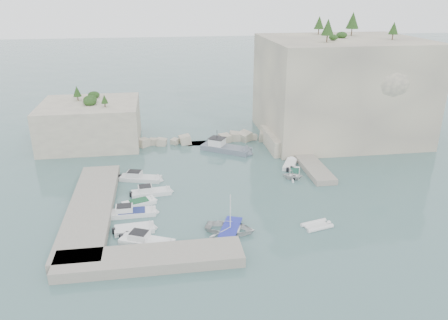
{
  "coord_description": "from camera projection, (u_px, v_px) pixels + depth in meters",
  "views": [
    {
      "loc": [
        -8.26,
        -48.73,
        24.83
      ],
      "look_at": [
        0.0,
        6.0,
        3.0
      ],
      "focal_mm": 35.0,
      "sensor_mm": 36.0,
      "label": 1
    }
  ],
  "objects": [
    {
      "name": "motorboat_b",
      "position": [
        151.0,
        194.0,
        56.38
      ],
      "size": [
        5.65,
        2.39,
        1.4
      ],
      "primitive_type": null,
      "rotation": [
        0.0,
        0.0,
        0.11
      ],
      "color": "silver",
      "rests_on": "ground"
    },
    {
      "name": "rowboat_mast",
      "position": [
        230.0,
        210.0,
        46.76
      ],
      "size": [
        0.1,
        0.1,
        4.2
      ],
      "primitive_type": "cylinder",
      "color": "white",
      "rests_on": "rowboat"
    },
    {
      "name": "tender_east_b",
      "position": [
        295.0,
        175.0,
        62.37
      ],
      "size": [
        2.65,
        4.3,
        0.7
      ],
      "primitive_type": null,
      "rotation": [
        0.0,
        0.0,
        1.24
      ],
      "color": "silver",
      "rests_on": "ground"
    },
    {
      "name": "motorboat_f",
      "position": [
        147.0,
        244.0,
        45.45
      ],
      "size": [
        6.49,
        4.31,
        1.4
      ],
      "primitive_type": null,
      "rotation": [
        0.0,
        0.0,
        -0.43
      ],
      "color": "white",
      "rests_on": "ground"
    },
    {
      "name": "cliff_terrace",
      "position": [
        290.0,
        139.0,
        72.99
      ],
      "size": [
        8.0,
        10.0,
        2.5
      ],
      "primitive_type": "cube",
      "color": "beige",
      "rests_on": "ground"
    },
    {
      "name": "ground",
      "position": [
        231.0,
        199.0,
        55.08
      ],
      "size": [
        400.0,
        400.0,
        0.0
      ],
      "primitive_type": "plane",
      "color": "#496E6D",
      "rests_on": "ground"
    },
    {
      "name": "rowboat",
      "position": [
        230.0,
        232.0,
        47.74
      ],
      "size": [
        6.51,
        5.63,
        1.13
      ],
      "primitive_type": "imported",
      "rotation": [
        0.0,
        0.0,
        1.19
      ],
      "color": "silver",
      "rests_on": "ground"
    },
    {
      "name": "quay_south",
      "position": [
        150.0,
        259.0,
        41.99
      ],
      "size": [
        18.0,
        4.0,
        1.1
      ],
      "primitive_type": "cube",
      "color": "#9E9689",
      "rests_on": "ground"
    },
    {
      "name": "motorboat_c",
      "position": [
        139.0,
        205.0,
        53.68
      ],
      "size": [
        4.66,
        3.0,
        0.7
      ],
      "primitive_type": null,
      "rotation": [
        0.0,
        0.0,
        0.35
      ],
      "color": "white",
      "rests_on": "ground"
    },
    {
      "name": "work_boat",
      "position": [
        226.0,
        151.0,
        71.33
      ],
      "size": [
        8.95,
        7.12,
        2.2
      ],
      "primitive_type": null,
      "rotation": [
        0.0,
        0.0,
        -0.58
      ],
      "color": "slate",
      "rests_on": "ground"
    },
    {
      "name": "cliff_east",
      "position": [
        339.0,
        88.0,
        76.31
      ],
      "size": [
        26.0,
        22.0,
        17.0
      ],
      "primitive_type": "cube",
      "color": "beige",
      "rests_on": "ground"
    },
    {
      "name": "vegetation",
      "position": [
        312.0,
        32.0,
        73.43
      ],
      "size": [
        53.48,
        13.88,
        13.4
      ],
      "color": "#1E4219",
      "rests_on": "ground"
    },
    {
      "name": "breakwater",
      "position": [
        204.0,
        139.0,
        74.92
      ],
      "size": [
        28.0,
        3.0,
        1.4
      ],
      "primitive_type": "cube",
      "color": "beige",
      "rests_on": "ground"
    },
    {
      "name": "inflatable_dinghy",
      "position": [
        317.0,
        227.0,
        48.72
      ],
      "size": [
        3.86,
        2.54,
        0.44
      ],
      "primitive_type": null,
      "rotation": [
        0.0,
        0.0,
        0.25
      ],
      "color": "silver",
      "rests_on": "ground"
    },
    {
      "name": "motorboat_e",
      "position": [
        135.0,
        231.0,
        47.86
      ],
      "size": [
        4.82,
        2.28,
        0.7
      ],
      "primitive_type": null,
      "rotation": [
        0.0,
        0.0,
        0.08
      ],
      "color": "white",
      "rests_on": "ground"
    },
    {
      "name": "tender_east_c",
      "position": [
        290.0,
        166.0,
        65.39
      ],
      "size": [
        3.57,
        5.11,
        0.7
      ],
      "primitive_type": null,
      "rotation": [
        0.0,
        0.0,
        1.12
      ],
      "color": "white",
      "rests_on": "ground"
    },
    {
      "name": "tender_east_d",
      "position": [
        286.0,
        155.0,
        69.88
      ],
      "size": [
        4.46,
        3.11,
        1.61
      ],
      "primitive_type": "imported",
      "rotation": [
        0.0,
        0.0,
        1.16
      ],
      "color": "white",
      "rests_on": "ground"
    },
    {
      "name": "outcrop_west",
      "position": [
        91.0,
        123.0,
        74.02
      ],
      "size": [
        16.0,
        14.0,
        7.0
      ],
      "primitive_type": "cube",
      "color": "beige",
      "rests_on": "ground"
    },
    {
      "name": "ledge_east",
      "position": [
        308.0,
        162.0,
        66.01
      ],
      "size": [
        3.0,
        16.0,
        0.8
      ],
      "primitive_type": "cube",
      "color": "#9E9689",
      "rests_on": "ground"
    },
    {
      "name": "quay_west",
      "position": [
        91.0,
        209.0,
        51.6
      ],
      "size": [
        5.0,
        24.0,
        1.1
      ],
      "primitive_type": "cube",
      "color": "#9E9689",
      "rests_on": "ground"
    },
    {
      "name": "tender_east_a",
      "position": [
        292.0,
        179.0,
        60.89
      ],
      "size": [
        3.52,
        3.29,
        1.49
      ],
      "primitive_type": "imported",
      "rotation": [
        0.0,
        0.0,
        1.2
      ],
      "color": "silver",
      "rests_on": "ground"
    },
    {
      "name": "motorboat_d",
      "position": [
        132.0,
        215.0,
        51.28
      ],
      "size": [
        6.15,
        1.95,
        1.4
      ],
      "primitive_type": null,
      "rotation": [
        0.0,
        0.0,
        0.02
      ],
      "color": "white",
      "rests_on": "ground"
    },
    {
      "name": "motorboat_a",
      "position": [
        141.0,
        180.0,
        60.57
      ],
      "size": [
        6.52,
        3.52,
        1.4
      ],
      "primitive_type": null,
      "rotation": [
        0.0,
        0.0,
        -0.28
      ],
      "color": "silver",
      "rests_on": "ground"
    }
  ]
}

